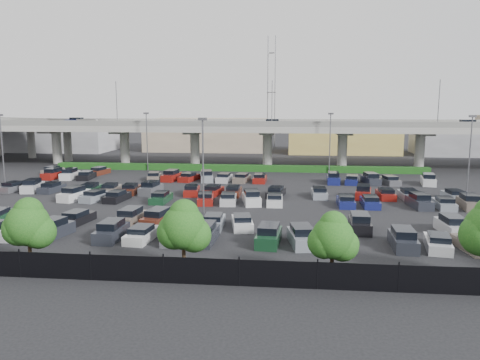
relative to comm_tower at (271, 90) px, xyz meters
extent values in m
plane|color=black|center=(-4.00, -74.00, -15.61)|extent=(280.00, 280.00, 0.00)
cube|color=gray|center=(-4.00, -42.00, -8.36)|extent=(150.00, 13.00, 1.10)
cube|color=slate|center=(-4.00, -48.25, -7.31)|extent=(150.00, 0.50, 1.00)
cube|color=slate|center=(-4.00, -35.75, -7.31)|extent=(150.00, 0.50, 1.00)
cylinder|color=gray|center=(-41.00, -42.00, -12.26)|extent=(1.80, 1.80, 6.70)
cube|color=slate|center=(-41.00, -42.00, -9.11)|extent=(2.60, 9.75, 0.50)
cylinder|color=gray|center=(-27.00, -42.00, -12.26)|extent=(1.80, 1.80, 6.70)
cube|color=slate|center=(-27.00, -42.00, -9.11)|extent=(2.60, 9.75, 0.50)
cylinder|color=gray|center=(-13.00, -42.00, -12.26)|extent=(1.80, 1.80, 6.70)
cube|color=slate|center=(-13.00, -42.00, -9.11)|extent=(2.60, 9.75, 0.50)
cylinder|color=gray|center=(1.00, -42.00, -12.26)|extent=(1.80, 1.80, 6.70)
cube|color=slate|center=(1.00, -42.00, -9.11)|extent=(2.60, 9.75, 0.50)
cylinder|color=gray|center=(15.00, -42.00, -12.26)|extent=(1.80, 1.80, 6.70)
cube|color=slate|center=(15.00, -42.00, -9.11)|extent=(2.60, 9.75, 0.50)
cylinder|color=gray|center=(29.00, -42.00, -12.26)|extent=(1.80, 1.80, 6.70)
cube|color=slate|center=(29.00, -42.00, -9.11)|extent=(2.60, 9.75, 0.50)
cube|color=navy|center=(-38.00, -39.00, -7.40)|extent=(4.40, 1.82, 0.82)
cube|color=black|center=(-38.00, -39.00, -6.77)|extent=(2.30, 1.60, 0.50)
cube|color=silver|center=(2.00, -45.00, -7.40)|extent=(4.40, 1.82, 0.82)
cube|color=black|center=(2.00, -45.00, -6.77)|extent=(2.30, 1.60, 0.50)
cube|color=gray|center=(36.00, -45.00, -7.40)|extent=(4.40, 1.82, 0.82)
cube|color=black|center=(36.00, -45.00, -6.77)|extent=(2.30, 1.60, 0.50)
cylinder|color=#535358|center=(-26.00, -48.10, -3.81)|extent=(0.14, 0.14, 8.00)
cylinder|color=#535358|center=(2.00, -48.10, -3.81)|extent=(0.14, 0.14, 8.00)
cylinder|color=#535358|center=(30.00, -48.10, -3.81)|extent=(0.14, 0.14, 8.00)
cube|color=gray|center=(-56.00, -31.00, -8.36)|extent=(50.93, 30.13, 1.10)
cube|color=slate|center=(-56.00, -31.00, -7.31)|extent=(47.34, 22.43, 1.00)
cylinder|color=gray|center=(-51.47, -33.11, -12.26)|extent=(1.60, 1.60, 6.70)
cylinder|color=gray|center=(-40.59, -38.18, -12.26)|extent=(1.60, 1.60, 6.70)
cube|color=#154012|center=(-4.00, -49.00, -15.06)|extent=(66.00, 1.60, 1.10)
cube|color=black|center=(-4.00, -102.00, -14.71)|extent=(70.00, 0.06, 1.80)
cylinder|color=black|center=(-13.00, -102.00, -14.61)|extent=(0.10, 0.10, 2.00)
cylinder|color=black|center=(-8.00, -102.00, -14.61)|extent=(0.10, 0.10, 2.00)
cylinder|color=black|center=(-3.00, -102.00, -14.61)|extent=(0.10, 0.10, 2.00)
cylinder|color=black|center=(2.00, -102.00, -14.61)|extent=(0.10, 0.10, 2.00)
cylinder|color=black|center=(7.00, -102.00, -14.61)|extent=(0.10, 0.10, 2.00)
cylinder|color=black|center=(12.00, -102.00, -14.61)|extent=(0.10, 0.10, 2.00)
cylinder|color=#332316|center=(-13.00, -100.67, -14.63)|extent=(0.26, 0.26, 1.96)
sphere|color=#134713|center=(-13.00, -100.67, -12.24)|extent=(3.04, 3.04, 3.04)
sphere|color=#134713|center=(-12.29, -100.57, -12.79)|extent=(2.39, 2.39, 2.39)
sphere|color=#134713|center=(-13.60, -100.75, -12.57)|extent=(2.39, 2.39, 2.39)
sphere|color=#134713|center=(-12.96, -100.55, -11.37)|extent=(2.06, 2.06, 2.06)
cylinder|color=#332316|center=(-2.00, -100.39, -14.63)|extent=(0.26, 0.26, 1.97)
sphere|color=#134713|center=(-2.00, -100.39, -12.22)|extent=(3.07, 3.07, 3.07)
sphere|color=#134713|center=(-1.29, -100.29, -12.76)|extent=(2.41, 2.41, 2.41)
sphere|color=#134713|center=(-2.60, -100.47, -12.55)|extent=(2.41, 2.41, 2.41)
sphere|color=#134713|center=(-1.96, -100.27, -11.34)|extent=(2.08, 2.08, 2.08)
cylinder|color=#332316|center=(8.00, -100.82, -14.71)|extent=(0.26, 0.26, 1.80)
sphere|color=#134713|center=(8.00, -100.82, -12.52)|extent=(2.79, 2.79, 2.79)
sphere|color=#134713|center=(8.65, -100.72, -13.02)|extent=(2.19, 2.19, 2.19)
sphere|color=#134713|center=(7.45, -100.90, -12.82)|extent=(2.19, 2.19, 2.19)
sphere|color=#134713|center=(8.04, -100.70, -11.72)|extent=(1.89, 1.89, 1.89)
cube|color=silver|center=(-18.50, -92.50, -15.09)|extent=(1.88, 4.42, 1.05)
cube|color=black|center=(-18.50, -92.50, -14.27)|extent=(1.64, 2.62, 0.65)
cube|color=#272A33|center=(-15.75, -92.50, -15.09)|extent=(2.66, 4.67, 1.05)
cube|color=black|center=(-15.75, -92.50, -14.27)|extent=(2.09, 2.87, 0.65)
cube|color=#272A33|center=(-10.25, -92.50, -15.09)|extent=(1.88, 4.42, 1.05)
cube|color=black|center=(-10.25, -92.50, -14.27)|extent=(1.64, 2.62, 0.65)
cube|color=white|center=(-7.50, -92.50, -15.20)|extent=(2.18, 4.54, 0.82)
cube|color=black|center=(-7.50, -92.70, -14.57)|extent=(1.79, 2.43, 0.50)
cube|color=#4E4F55|center=(-4.75, -92.50, -15.09)|extent=(2.44, 4.62, 1.05)
cube|color=black|center=(-4.75, -92.50, -14.27)|extent=(1.96, 2.80, 0.65)
cube|color=#272A33|center=(-2.00, -92.50, -15.09)|extent=(1.98, 4.47, 1.05)
cube|color=black|center=(-2.00, -92.50, -14.27)|extent=(1.70, 2.66, 0.65)
cube|color=#164025|center=(3.50, -92.50, -15.09)|extent=(2.17, 4.53, 1.05)
cube|color=black|center=(3.50, -92.50, -14.27)|extent=(1.81, 2.72, 0.65)
cube|color=gray|center=(6.25, -92.50, -15.09)|extent=(2.53, 4.64, 1.05)
cube|color=black|center=(6.25, -92.50, -14.27)|extent=(2.02, 2.83, 0.65)
cube|color=#272A33|center=(14.50, -92.50, -15.09)|extent=(2.00, 4.47, 1.05)
cube|color=black|center=(14.50, -92.50, -14.27)|extent=(1.71, 2.67, 0.65)
cube|color=silver|center=(17.25, -92.50, -15.20)|extent=(2.55, 4.65, 0.82)
cube|color=black|center=(17.25, -92.70, -14.57)|extent=(1.97, 2.54, 0.50)
cube|color=#75685B|center=(20.00, -92.50, -15.20)|extent=(2.30, 4.58, 0.82)
cube|color=black|center=(20.00, -92.70, -14.57)|extent=(1.85, 2.47, 0.50)
cube|color=black|center=(-15.75, -87.50, -15.20)|extent=(2.38, 4.60, 0.82)
cube|color=black|center=(-15.75, -87.70, -14.57)|extent=(1.89, 2.49, 0.50)
cube|color=#75685B|center=(-10.25, -87.50, -15.09)|extent=(2.18, 4.54, 1.05)
cube|color=black|center=(-10.25, -87.50, -14.27)|extent=(1.81, 2.72, 0.65)
cube|color=#562316|center=(-7.50, -87.50, -15.09)|extent=(2.58, 4.66, 1.05)
cube|color=black|center=(-7.50, -87.50, -14.27)|extent=(2.04, 2.85, 0.65)
cube|color=gray|center=(-2.00, -87.50, -15.20)|extent=(1.95, 4.45, 0.82)
cube|color=black|center=(-2.00, -87.70, -14.57)|extent=(1.67, 2.35, 0.50)
cube|color=white|center=(0.75, -87.50, -15.20)|extent=(2.55, 4.65, 0.82)
cube|color=black|center=(0.75, -87.70, -14.57)|extent=(1.97, 2.54, 0.50)
cube|color=black|center=(11.75, -87.50, -15.09)|extent=(2.04, 4.49, 1.05)
cube|color=black|center=(11.75, -87.50, -14.27)|extent=(1.73, 2.68, 0.65)
cube|color=silver|center=(20.00, -87.50, -15.09)|extent=(2.06, 4.49, 1.05)
cube|color=black|center=(20.00, -87.50, -14.27)|extent=(1.74, 2.69, 0.65)
cube|color=white|center=(-21.25, -76.50, -15.09)|extent=(2.68, 4.68, 1.05)
cube|color=black|center=(-21.25, -76.50, -14.27)|extent=(2.10, 2.87, 0.65)
cube|color=gray|center=(-18.50, -76.50, -15.20)|extent=(2.78, 4.70, 0.82)
cube|color=black|center=(-18.50, -76.69, -14.57)|extent=(2.08, 2.60, 0.50)
cube|color=black|center=(-15.75, -76.50, -15.20)|extent=(2.26, 4.56, 0.82)
cube|color=black|center=(-15.75, -76.70, -14.57)|extent=(1.83, 2.45, 0.50)
cube|color=#164025|center=(-10.25, -76.50, -15.20)|extent=(1.93, 4.44, 0.82)
cube|color=black|center=(-10.25, -76.70, -14.57)|extent=(1.66, 2.34, 0.50)
cube|color=maroon|center=(-4.75, -76.50, -15.20)|extent=(2.36, 4.60, 0.82)
cube|color=black|center=(-4.75, -76.70, -14.57)|extent=(1.88, 2.48, 0.50)
cube|color=silver|center=(-2.00, -76.50, -15.20)|extent=(2.16, 4.53, 0.82)
cube|color=black|center=(-2.00, -76.70, -14.57)|extent=(1.78, 2.42, 0.50)
cube|color=white|center=(0.75, -76.50, -15.09)|extent=(2.66, 4.67, 1.05)
cube|color=black|center=(0.75, -76.50, -14.27)|extent=(2.09, 2.87, 0.65)
cube|color=white|center=(3.50, -76.50, -15.20)|extent=(1.92, 4.44, 0.82)
cube|color=black|center=(3.50, -76.70, -14.57)|extent=(1.66, 2.34, 0.50)
cube|color=navy|center=(11.75, -76.50, -15.20)|extent=(1.87, 4.42, 0.82)
cube|color=black|center=(11.75, -76.70, -14.57)|extent=(1.63, 2.32, 0.50)
cube|color=navy|center=(14.50, -76.50, -15.20)|extent=(1.85, 4.41, 0.82)
cube|color=black|center=(14.50, -76.70, -14.57)|extent=(1.62, 2.31, 0.50)
cube|color=#272A33|center=(20.00, -76.50, -15.09)|extent=(2.27, 4.57, 1.05)
cube|color=black|center=(20.00, -76.50, -14.27)|extent=(1.87, 2.75, 0.65)
cube|color=gray|center=(22.75, -76.50, -15.20)|extent=(2.03, 4.48, 0.82)
cube|color=black|center=(22.75, -76.70, -14.57)|extent=(1.71, 2.38, 0.50)
cube|color=#75685B|center=(25.50, -76.50, -15.09)|extent=(2.08, 4.50, 1.05)
cube|color=black|center=(25.50, -76.50, -14.27)|extent=(1.75, 2.69, 0.65)
cube|color=#4E4F55|center=(-32.25, -71.50, -15.20)|extent=(2.34, 4.59, 0.82)
cube|color=black|center=(-32.25, -71.70, -14.57)|extent=(1.87, 2.48, 0.50)
cube|color=silver|center=(-29.50, -71.50, -15.09)|extent=(2.55, 4.65, 1.05)
cube|color=black|center=(-29.50, -71.50, -14.27)|extent=(2.03, 2.84, 0.65)
cube|color=#272A33|center=(-26.75, -71.50, -15.20)|extent=(2.10, 4.51, 0.82)
cube|color=black|center=(-26.75, -71.70, -14.57)|extent=(1.75, 2.40, 0.50)
cube|color=#164025|center=(-21.25, -71.50, -15.20)|extent=(2.04, 4.49, 0.82)
cube|color=black|center=(-21.25, -71.70, -14.57)|extent=(1.72, 2.38, 0.50)
cube|color=#75685B|center=(-18.50, -71.50, -15.20)|extent=(2.22, 4.55, 0.82)
cube|color=black|center=(-18.50, -71.70, -14.57)|extent=(1.81, 2.44, 0.50)
cube|color=#562316|center=(-15.75, -71.50, -15.20)|extent=(2.18, 4.54, 0.82)
cube|color=black|center=(-15.75, -71.70, -14.57)|extent=(1.79, 2.42, 0.50)
cube|color=#4E4F55|center=(-13.00, -71.50, -15.09)|extent=(2.29, 4.57, 1.05)
cube|color=black|center=(-13.00, -71.50, -14.27)|extent=(1.88, 2.76, 0.65)
cube|color=maroon|center=(-7.50, -71.50, -15.20)|extent=(2.33, 4.58, 0.82)
cube|color=black|center=(-7.50, -71.70, -14.57)|extent=(1.86, 2.47, 0.50)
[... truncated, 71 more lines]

